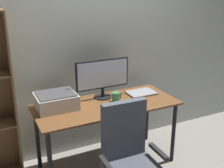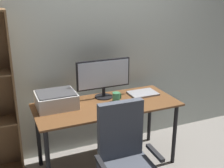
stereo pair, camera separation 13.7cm
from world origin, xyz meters
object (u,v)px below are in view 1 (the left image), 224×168
(mouse, at_px, (133,103))
(office_chair, at_px, (130,167))
(coffee_mug, at_px, (116,97))
(laptop, at_px, (141,93))
(monitor, at_px, (103,76))
(printer, at_px, (56,101))
(desk, at_px, (107,112))
(keyboard, at_px, (116,107))

(mouse, distance_m, office_chair, 0.76)
(mouse, bearing_deg, coffee_mug, 138.53)
(laptop, distance_m, office_chair, 1.07)
(monitor, height_order, printer, monitor)
(desk, bearing_deg, monitor, 77.75)
(monitor, distance_m, coffee_mug, 0.28)
(desk, xyz_separation_m, office_chair, (-0.12, -0.73, -0.19))
(printer, height_order, office_chair, office_chair)
(monitor, bearing_deg, laptop, -11.69)
(laptop, bearing_deg, office_chair, -125.51)
(mouse, relative_size, printer, 0.24)
(desk, height_order, coffee_mug, coffee_mug)
(mouse, bearing_deg, monitor, 129.89)
(coffee_mug, bearing_deg, mouse, -48.61)
(desk, height_order, mouse, mouse)
(monitor, relative_size, mouse, 6.40)
(monitor, bearing_deg, coffee_mug, -66.26)
(keyboard, xyz_separation_m, coffee_mug, (0.07, 0.15, 0.04))
(monitor, xyz_separation_m, keyboard, (0.00, -0.32, -0.24))
(monitor, bearing_deg, printer, -173.97)
(coffee_mug, xyz_separation_m, laptop, (0.37, 0.08, -0.04))
(desk, xyz_separation_m, coffee_mug, (0.12, 0.02, 0.14))
(office_chair, bearing_deg, printer, 116.15)
(laptop, height_order, printer, printer)
(monitor, distance_m, printer, 0.58)
(printer, bearing_deg, coffee_mug, -10.51)
(monitor, height_order, office_chair, monitor)
(keyboard, xyz_separation_m, mouse, (0.20, 0.00, 0.01))
(monitor, bearing_deg, mouse, -57.25)
(keyboard, xyz_separation_m, printer, (-0.55, 0.26, 0.07))
(printer, bearing_deg, office_chair, -65.82)
(office_chair, bearing_deg, desk, 82.59)
(mouse, height_order, printer, printer)
(monitor, relative_size, keyboard, 2.12)
(desk, height_order, office_chair, office_chair)
(desk, relative_size, keyboard, 5.25)
(mouse, xyz_separation_m, printer, (-0.76, 0.26, 0.06))
(desk, xyz_separation_m, laptop, (0.49, 0.10, 0.10))
(coffee_mug, bearing_deg, monitor, 113.74)
(keyboard, bearing_deg, coffee_mug, 62.99)
(office_chair, bearing_deg, mouse, 60.24)
(mouse, bearing_deg, printer, 167.85)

